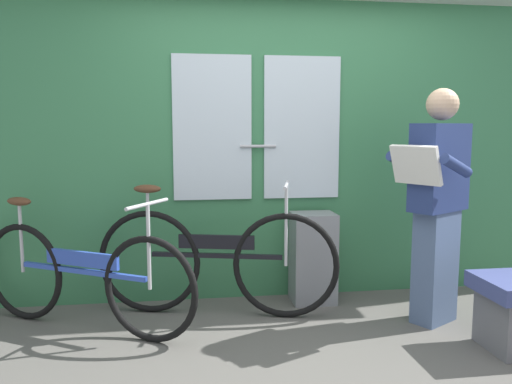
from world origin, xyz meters
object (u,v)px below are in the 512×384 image
Objects in this scene: bicycle_leaning_behind at (82,276)px; trash_bin_by_wall at (313,258)px; bicycle_near_door at (216,261)px; passenger_reading_newspaper at (437,202)px.

bicycle_leaning_behind is 2.18× the size of trash_bin_by_wall.
trash_bin_by_wall is (0.77, 0.18, -0.05)m from bicycle_near_door.
trash_bin_by_wall is (1.67, 0.33, -0.02)m from bicycle_leaning_behind.
bicycle_near_door is 2.45× the size of trash_bin_by_wall.
bicycle_near_door is 1.06× the size of passenger_reading_newspaper.
bicycle_leaning_behind is at bearing -156.30° from bicycle_near_door.
trash_bin_by_wall is (-0.73, 0.53, -0.50)m from passenger_reading_newspaper.
bicycle_near_door is 1.60m from passenger_reading_newspaper.
passenger_reading_newspaper reaches higher than trash_bin_by_wall.
trash_bin_by_wall is at bearing -66.93° from passenger_reading_newspaper.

